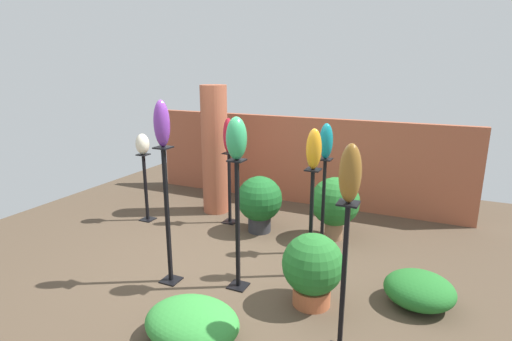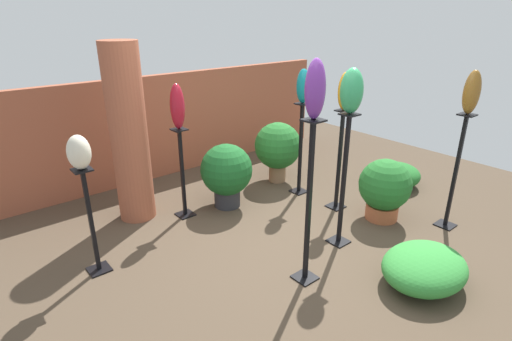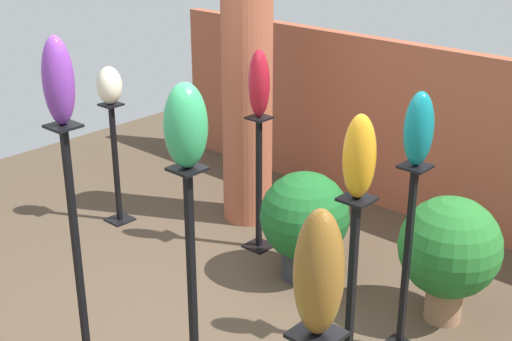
{
  "view_description": "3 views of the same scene",
  "coord_description": "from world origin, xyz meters",
  "px_view_note": "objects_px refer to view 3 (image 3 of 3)",
  "views": [
    {
      "loc": [
        2.12,
        -3.88,
        2.33
      ],
      "look_at": [
        0.21,
        0.27,
        1.14
      ],
      "focal_mm": 28.0,
      "sensor_mm": 36.0,
      "label": 1
    },
    {
      "loc": [
        -2.77,
        -2.72,
        2.34
      ],
      "look_at": [
        -0.25,
        0.31,
        0.76
      ],
      "focal_mm": 28.0,
      "sensor_mm": 36.0,
      "label": 2
    },
    {
      "loc": [
        2.75,
        -2.61,
        2.73
      ],
      "look_at": [
        0.04,
        0.39,
        1.09
      ],
      "focal_mm": 50.0,
      "sensor_mm": 36.0,
      "label": 3
    }
  ],
  "objects_px": {
    "pedestal_ivory": "(116,169)",
    "potted_plant_mid_left": "(449,250)",
    "pedestal_jade": "(193,300)",
    "pedestal_amber": "(350,314)",
    "art_vase_violet": "(58,81)",
    "art_vase_amber": "(359,157)",
    "brick_pillar": "(247,104)",
    "art_vase_bronze": "(319,273)",
    "pedestal_violet": "(78,260)",
    "art_vase_teal": "(419,129)",
    "pedestal_ruby": "(259,190)",
    "potted_plant_mid_right": "(305,220)",
    "art_vase_ivory": "(109,85)",
    "pedestal_teal": "(406,269)",
    "art_vase_jade": "(186,126)",
    "art_vase_ruby": "(259,84)"
  },
  "relations": [
    {
      "from": "potted_plant_mid_left",
      "to": "art_vase_bronze",
      "type": "bearing_deg",
      "value": -74.72
    },
    {
      "from": "pedestal_ivory",
      "to": "art_vase_amber",
      "type": "distance_m",
      "value": 3.05
    },
    {
      "from": "brick_pillar",
      "to": "potted_plant_mid_left",
      "type": "distance_m",
      "value": 2.13
    },
    {
      "from": "brick_pillar",
      "to": "pedestal_ivory",
      "type": "distance_m",
      "value": 1.24
    },
    {
      "from": "pedestal_amber",
      "to": "pedestal_teal",
      "type": "relative_size",
      "value": 1.02
    },
    {
      "from": "pedestal_amber",
      "to": "potted_plant_mid_right",
      "type": "bearing_deg",
      "value": 138.5
    },
    {
      "from": "art_vase_amber",
      "to": "art_vase_teal",
      "type": "bearing_deg",
      "value": 93.14
    },
    {
      "from": "pedestal_ruby",
      "to": "pedestal_violet",
      "type": "distance_m",
      "value": 1.84
    },
    {
      "from": "pedestal_teal",
      "to": "art_vase_teal",
      "type": "relative_size",
      "value": 2.87
    },
    {
      "from": "art_vase_amber",
      "to": "art_vase_jade",
      "type": "bearing_deg",
      "value": -138.26
    },
    {
      "from": "pedestal_ivory",
      "to": "art_vase_bronze",
      "type": "distance_m",
      "value": 3.99
    },
    {
      "from": "art_vase_bronze",
      "to": "art_vase_ruby",
      "type": "bearing_deg",
      "value": 135.47
    },
    {
      "from": "art_vase_teal",
      "to": "pedestal_jade",
      "type": "bearing_deg",
      "value": -116.56
    },
    {
      "from": "art_vase_bronze",
      "to": "art_vase_jade",
      "type": "relative_size",
      "value": 1.06
    },
    {
      "from": "pedestal_ruby",
      "to": "potted_plant_mid_left",
      "type": "xyz_separation_m",
      "value": [
        1.6,
        0.07,
        0.02
      ]
    },
    {
      "from": "pedestal_violet",
      "to": "art_vase_teal",
      "type": "xyz_separation_m",
      "value": [
        1.34,
        1.4,
        0.75
      ]
    },
    {
      "from": "art_vase_amber",
      "to": "potted_plant_mid_left",
      "type": "bearing_deg",
      "value": 89.91
    },
    {
      "from": "pedestal_ivory",
      "to": "pedestal_teal",
      "type": "bearing_deg",
      "value": 0.76
    },
    {
      "from": "pedestal_ivory",
      "to": "potted_plant_mid_left",
      "type": "xyz_separation_m",
      "value": [
        2.82,
        0.52,
        0.04
      ]
    },
    {
      "from": "pedestal_amber",
      "to": "pedestal_ivory",
      "type": "xyz_separation_m",
      "value": [
        -2.82,
        0.59,
        -0.1
      ]
    },
    {
      "from": "art_vase_bronze",
      "to": "potted_plant_mid_right",
      "type": "relative_size",
      "value": 0.55
    },
    {
      "from": "pedestal_amber",
      "to": "art_vase_amber",
      "type": "distance_m",
      "value": 0.9
    },
    {
      "from": "pedestal_ivory",
      "to": "pedestal_jade",
      "type": "bearing_deg",
      "value": -27.87
    },
    {
      "from": "pedestal_teal",
      "to": "potted_plant_mid_left",
      "type": "height_order",
      "value": "pedestal_teal"
    },
    {
      "from": "art_vase_bronze",
      "to": "art_vase_ruby",
      "type": "height_order",
      "value": "art_vase_bronze"
    },
    {
      "from": "pedestal_amber",
      "to": "pedestal_ruby",
      "type": "xyz_separation_m",
      "value": [
        -1.6,
        1.04,
        -0.08
      ]
    },
    {
      "from": "art_vase_amber",
      "to": "art_vase_jade",
      "type": "height_order",
      "value": "art_vase_jade"
    },
    {
      "from": "art_vase_bronze",
      "to": "pedestal_jade",
      "type": "bearing_deg",
      "value": 155.44
    },
    {
      "from": "pedestal_violet",
      "to": "potted_plant_mid_right",
      "type": "distance_m",
      "value": 1.74
    },
    {
      "from": "pedestal_ruby",
      "to": "art_vase_violet",
      "type": "xyz_separation_m",
      "value": [
        0.22,
        -1.81,
        1.27
      ]
    },
    {
      "from": "brick_pillar",
      "to": "pedestal_teal",
      "type": "relative_size",
      "value": 1.65
    },
    {
      "from": "pedestal_amber",
      "to": "art_vase_bronze",
      "type": "distance_m",
      "value": 1.62
    },
    {
      "from": "pedestal_ruby",
      "to": "potted_plant_mid_right",
      "type": "relative_size",
      "value": 1.34
    },
    {
      "from": "pedestal_teal",
      "to": "potted_plant_mid_right",
      "type": "bearing_deg",
      "value": 163.81
    },
    {
      "from": "pedestal_ruby",
      "to": "art_vase_bronze",
      "type": "xyz_separation_m",
      "value": [
        2.21,
        -2.18,
        1.06
      ]
    },
    {
      "from": "art_vase_ruby",
      "to": "art_vase_violet",
      "type": "distance_m",
      "value": 1.88
    },
    {
      "from": "art_vase_ivory",
      "to": "potted_plant_mid_left",
      "type": "relative_size",
      "value": 0.35
    },
    {
      "from": "pedestal_amber",
      "to": "art_vase_jade",
      "type": "bearing_deg",
      "value": -138.26
    },
    {
      "from": "art_vase_amber",
      "to": "art_vase_ivory",
      "type": "bearing_deg",
      "value": 168.11
    },
    {
      "from": "pedestal_ruby",
      "to": "pedestal_teal",
      "type": "xyz_separation_m",
      "value": [
        1.56,
        -0.41,
        0.07
      ]
    },
    {
      "from": "art_vase_ivory",
      "to": "art_vase_teal",
      "type": "bearing_deg",
      "value": 0.76
    },
    {
      "from": "pedestal_amber",
      "to": "potted_plant_mid_right",
      "type": "xyz_separation_m",
      "value": [
        -1.04,
        0.92,
        -0.11
      ]
    },
    {
      "from": "pedestal_amber",
      "to": "pedestal_violet",
      "type": "height_order",
      "value": "pedestal_violet"
    },
    {
      "from": "art_vase_violet",
      "to": "potted_plant_mid_right",
      "type": "xyz_separation_m",
      "value": [
        0.33,
        1.69,
        -1.31
      ]
    },
    {
      "from": "pedestal_jade",
      "to": "art_vase_amber",
      "type": "xyz_separation_m",
      "value": [
        0.63,
        0.56,
        0.82
      ]
    },
    {
      "from": "pedestal_ivory",
      "to": "art_vase_violet",
      "type": "relative_size",
      "value": 2.21
    },
    {
      "from": "pedestal_violet",
      "to": "pedestal_jade",
      "type": "distance_m",
      "value": 0.77
    },
    {
      "from": "art_vase_jade",
      "to": "art_vase_amber",
      "type": "bearing_deg",
      "value": 41.74
    },
    {
      "from": "pedestal_ruby",
      "to": "pedestal_jade",
      "type": "distance_m",
      "value": 1.88
    },
    {
      "from": "pedestal_jade",
      "to": "art_vase_ivory",
      "type": "distance_m",
      "value": 2.53
    }
  ]
}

